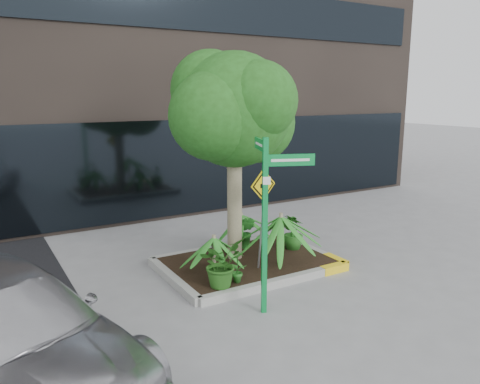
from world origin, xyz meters
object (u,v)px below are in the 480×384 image
street_sign_post (268,206)px  tree (234,110)px  parked_car (3,332)px  cattle_sign (263,202)px

street_sign_post → tree: bearing=95.2°
parked_car → cattle_sign: cattle_sign is taller
tree → cattle_sign: size_ratio=2.21×
street_sign_post → cattle_sign: bearing=80.8°
cattle_sign → tree: bearing=88.3°
parked_car → cattle_sign: (4.42, 1.23, 0.77)m
parked_car → tree: bearing=5.2°
parked_car → street_sign_post: size_ratio=1.68×
tree → cattle_sign: (0.11, -0.86, -1.64)m
parked_car → cattle_sign: 4.65m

